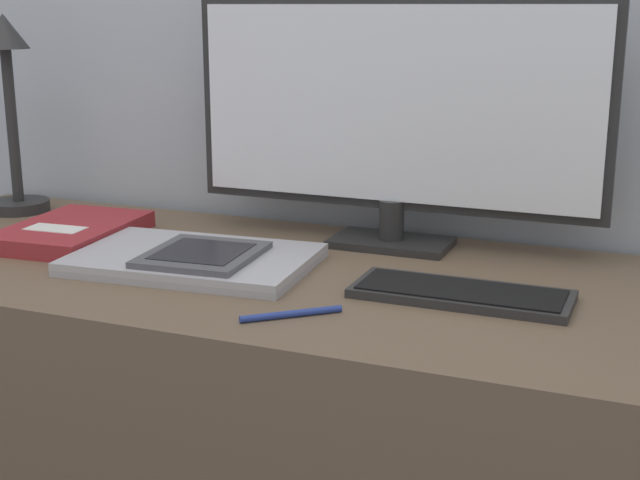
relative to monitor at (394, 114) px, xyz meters
The scene contains 7 objects.
monitor is the anchor object (origin of this frame).
keyboard 0.34m from the monitor, 52.77° to the right, with size 0.29×0.11×0.01m.
laptop 0.38m from the monitor, 136.74° to the right, with size 0.36×0.25×0.02m.
ereader 0.37m from the monitor, 131.58° to the right, with size 0.17×0.18×0.01m.
desk_lamp 0.72m from the monitor, behind, with size 0.11×0.11×0.36m.
notebook 0.56m from the monitor, 161.99° to the right, with size 0.19×0.27×0.03m.
pen 0.43m from the monitor, 91.73° to the right, with size 0.11×0.09×0.01m.
Camera 1 is at (0.48, -0.88, 1.11)m, focal length 50.00 mm.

